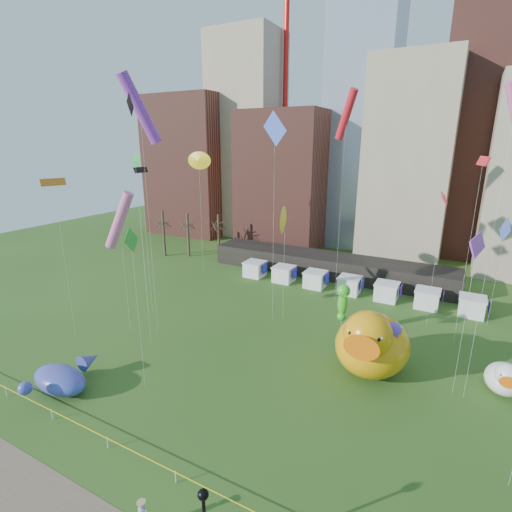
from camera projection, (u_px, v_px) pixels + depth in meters
The scene contains 26 objects.
ground at pixel (176, 483), 23.91m from camera, with size 160.00×160.00×0.00m, color #2B4B17.
skyline at pixel (402, 135), 68.27m from camera, with size 101.00×23.00×68.00m.
pavilion at pixel (328, 265), 60.70m from camera, with size 38.00×6.00×3.20m, color black.
vendor_tents at pixel (349, 286), 53.50m from camera, with size 33.24×2.80×2.40m.
bare_trees at pixel (189, 234), 70.69m from camera, with size 8.44×6.44×8.50m.
caution_tape at pixel (175, 474), 23.72m from camera, with size 50.00×0.06×0.90m.
big_duck at pixel (371, 343), 34.25m from camera, with size 6.56×8.90×6.89m.
small_duck at pixel (505, 378), 31.95m from camera, with size 3.12×4.21×3.25m.
seahorse_green at pixel (343, 300), 40.94m from camera, with size 1.84×2.05×5.94m.
seahorse_purple at pixel (392, 339), 33.58m from camera, with size 1.67×1.89×5.43m.
whale_inflatable at pixel (62, 378), 32.61m from camera, with size 5.66×7.19×2.46m.
kite_0 at pixel (444, 199), 39.82m from camera, with size 0.95×3.32×15.27m.
kite_1 at pixel (119, 221), 39.63m from camera, with size 3.73×2.22×15.61m.
kite_2 at pixel (141, 172), 42.97m from camera, with size 0.42×2.06×17.64m.
kite_3 at pixel (132, 244), 29.62m from camera, with size 0.64×2.02×14.15m.
kite_4 at pixel (199, 161), 56.70m from camera, with size 2.61×0.57×18.96m.
kite_5 at pixel (275, 132), 39.33m from camera, with size 3.29×1.36×23.41m.
kite_7 at pixel (477, 245), 28.83m from camera, with size 1.29×4.12×13.58m.
kite_8 at pixel (483, 163), 35.45m from camera, with size 1.10×2.85×19.07m.
kite_10 at pixel (131, 118), 34.11m from camera, with size 1.00×1.74×24.47m.
kite_11 at pixel (135, 162), 43.20m from camera, with size 1.59×0.89×19.11m.
kite_12 at pixel (285, 220), 42.74m from camera, with size 1.17×3.01×13.53m.
kite_13 at pixel (505, 231), 41.29m from camera, with size 0.83×2.88×12.76m.
kite_14 at pixel (53, 184), 37.21m from camera, with size 1.06×2.29×16.96m.
kite_15 at pixel (140, 109), 36.49m from camera, with size 2.83×3.92×26.61m.
kite_16 at pixel (346, 115), 44.57m from camera, with size 3.24×2.86×26.22m.
Camera 1 is at (13.35, -14.26, 20.36)m, focal length 27.00 mm.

